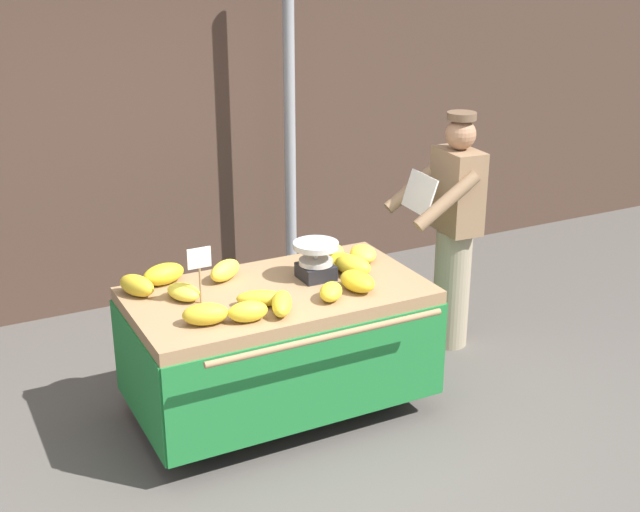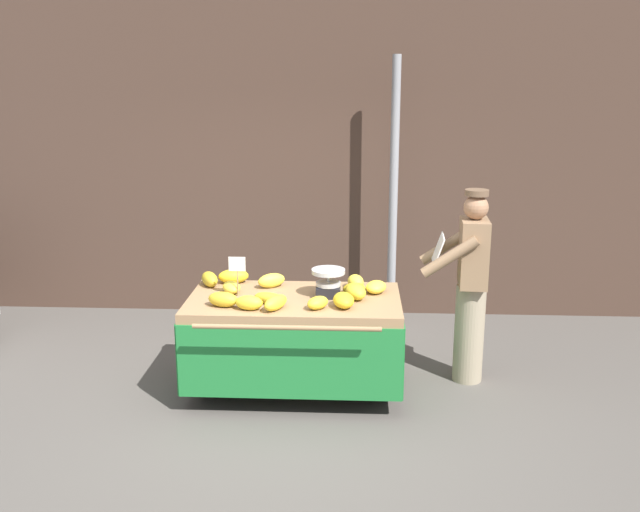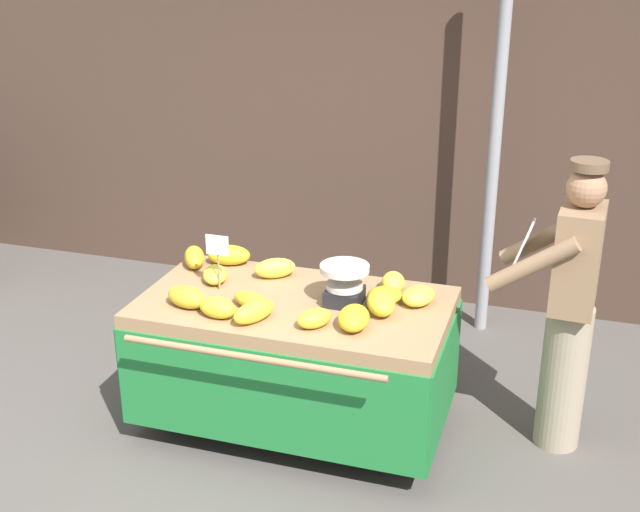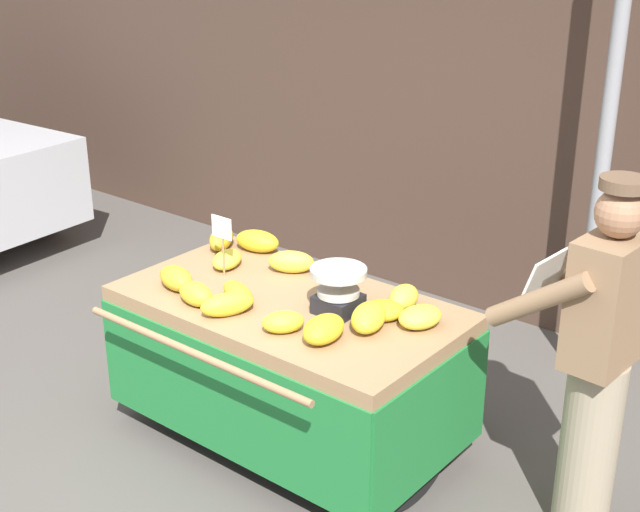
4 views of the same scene
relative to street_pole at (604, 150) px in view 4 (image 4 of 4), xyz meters
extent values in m
plane|color=#514C47|center=(-1.01, -2.29, -1.42)|extent=(60.00, 60.00, 0.00)
cube|color=#473328|center=(-1.01, 0.53, 0.47)|extent=(16.00, 0.24, 3.79)
cylinder|color=gray|center=(0.00, 0.00, 0.00)|extent=(0.09, 0.09, 2.85)
cube|color=#93704C|center=(-0.89, -1.71, -0.62)|extent=(1.77, 0.97, 0.08)
cylinder|color=black|center=(-1.70, -1.71, -1.03)|extent=(0.05, 0.79, 0.79)
cylinder|color=#B7B7BC|center=(-1.73, -1.71, -1.03)|extent=(0.01, 0.14, 0.14)
cylinder|color=black|center=(-0.09, -1.71, -1.03)|extent=(0.05, 0.79, 0.79)
cylinder|color=#B7B7BC|center=(-0.06, -1.71, -1.03)|extent=(0.01, 0.14, 0.14)
cylinder|color=#4C4742|center=(-0.89, -1.30, -1.04)|extent=(0.05, 0.05, 0.77)
cube|color=#1E7233|center=(-0.89, -2.20, -0.96)|extent=(1.77, 0.02, 0.60)
cube|color=#1E7233|center=(-0.89, -1.22, -0.96)|extent=(1.77, 0.02, 0.60)
cube|color=#1E7233|center=(-1.78, -1.71, -0.96)|extent=(0.02, 0.97, 0.60)
cube|color=#1E7233|center=(-0.01, -1.71, -0.96)|extent=(0.02, 0.97, 0.60)
cylinder|color=#93704C|center=(-0.89, -2.38, -0.60)|extent=(1.41, 0.04, 0.04)
cube|color=black|center=(-0.61, -1.66, -0.53)|extent=(0.20, 0.20, 0.09)
cylinder|color=#B7B7BC|center=(-0.61, -1.66, -0.43)|extent=(0.02, 0.02, 0.11)
cylinder|color=#B7B7BC|center=(-0.61, -1.66, -0.36)|extent=(0.28, 0.28, 0.04)
cylinder|color=#B7B7BC|center=(-0.61, -1.66, -0.47)|extent=(0.21, 0.21, 0.03)
cylinder|color=#997A51|center=(-1.37, -1.69, -0.47)|extent=(0.01, 0.01, 0.22)
cube|color=white|center=(-1.37, -1.69, -0.30)|extent=(0.14, 0.01, 0.12)
ellipsoid|color=yellow|center=(-0.21, -1.54, -0.52)|extent=(0.23, 0.27, 0.10)
ellipsoid|color=gold|center=(-0.48, -1.94, -0.52)|extent=(0.20, 0.28, 0.12)
ellipsoid|color=gold|center=(-1.66, -1.41, -0.51)|extent=(0.23, 0.28, 0.13)
ellipsoid|color=yellow|center=(-0.38, -1.42, -0.52)|extent=(0.18, 0.23, 0.12)
ellipsoid|color=gold|center=(-1.44, -1.97, -0.52)|extent=(0.28, 0.20, 0.12)
ellipsoid|color=gold|center=(-1.47, -1.31, -0.51)|extent=(0.30, 0.21, 0.13)
ellipsoid|color=yellow|center=(-1.01, -2.03, -0.52)|extent=(0.22, 0.29, 0.12)
ellipsoid|color=yellow|center=(-1.12, -1.42, -0.51)|extent=(0.27, 0.23, 0.12)
ellipsoid|color=gold|center=(-0.40, -1.58, -0.53)|extent=(0.26, 0.26, 0.09)
ellipsoid|color=yellow|center=(-1.44, -1.59, -0.53)|extent=(0.22, 0.27, 0.09)
ellipsoid|color=yellow|center=(-0.39, -1.72, -0.51)|extent=(0.24, 0.30, 0.13)
ellipsoid|color=yellow|center=(-0.68, -1.99, -0.53)|extent=(0.23, 0.24, 0.10)
ellipsoid|color=gold|center=(-1.08, -1.88, -0.53)|extent=(0.31, 0.23, 0.09)
ellipsoid|color=yellow|center=(-1.22, -2.04, -0.52)|extent=(0.24, 0.16, 0.12)
cylinder|color=gray|center=(0.62, -1.39, -0.98)|extent=(0.26, 0.26, 0.88)
cube|color=#8C6B4C|center=(0.62, -1.39, -0.25)|extent=(0.25, 0.39, 0.58)
sphere|color=#9E7051|center=(0.62, -1.39, 0.14)|extent=(0.21, 0.21, 0.21)
cylinder|color=brown|center=(0.62, -1.39, 0.27)|extent=(0.20, 0.20, 0.05)
cylinder|color=#8C6B4C|center=(0.39, -1.58, -0.24)|extent=(0.48, 0.12, 0.37)
cylinder|color=#8C6B4C|center=(0.42, -1.17, -0.24)|extent=(0.48, 0.12, 0.37)
cube|color=silver|center=(0.32, -1.37, -0.23)|extent=(0.11, 0.35, 0.25)
cylinder|color=black|center=(-4.78, -0.67, -1.12)|extent=(0.61, 0.21, 0.60)
camera|label=1|loc=(-2.82, -6.00, 1.43)|focal=48.08mm
camera|label=2|loc=(-0.40, -7.30, 1.23)|focal=39.67mm
camera|label=3|loc=(0.54, -5.73, 1.40)|focal=46.14mm
camera|label=4|loc=(1.80, -4.78, 1.34)|focal=49.68mm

